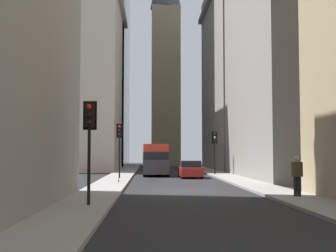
{
  "coord_description": "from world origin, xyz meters",
  "views": [
    {
      "loc": [
        -24.67,
        1.98,
        2.07
      ],
      "look_at": [
        19.32,
        0.16,
        4.7
      ],
      "focal_mm": 47.91,
      "sensor_mm": 36.0,
      "label": 1
    }
  ],
  "objects_px": {
    "traffic_light_far_junction": "(215,143)",
    "traffic_light_foreground": "(89,128)",
    "delivery_truck": "(156,159)",
    "discarded_bottle": "(119,181)",
    "traffic_light_midblock": "(120,138)",
    "sedan_red": "(190,170)",
    "pedestrian": "(297,174)"
  },
  "relations": [
    {
      "from": "traffic_light_midblock",
      "to": "discarded_bottle",
      "type": "xyz_separation_m",
      "value": [
        -5.09,
        -0.3,
        -2.96
      ]
    },
    {
      "from": "traffic_light_foreground",
      "to": "pedestrian",
      "type": "relative_size",
      "value": 2.18
    },
    {
      "from": "sedan_red",
      "to": "delivery_truck",
      "type": "bearing_deg",
      "value": 37.36
    },
    {
      "from": "traffic_light_foreground",
      "to": "pedestrian",
      "type": "xyz_separation_m",
      "value": [
        2.87,
        -8.82,
        -1.88
      ]
    },
    {
      "from": "sedan_red",
      "to": "traffic_light_midblock",
      "type": "relative_size",
      "value": 1.03
    },
    {
      "from": "pedestrian",
      "to": "delivery_truck",
      "type": "bearing_deg",
      "value": 15.88
    },
    {
      "from": "delivery_truck",
      "to": "discarded_bottle",
      "type": "height_order",
      "value": "delivery_truck"
    },
    {
      "from": "traffic_light_midblock",
      "to": "sedan_red",
      "type": "bearing_deg",
      "value": -66.08
    },
    {
      "from": "sedan_red",
      "to": "pedestrian",
      "type": "xyz_separation_m",
      "value": [
        -17.38,
        -3.19,
        0.45
      ]
    },
    {
      "from": "delivery_truck",
      "to": "traffic_light_far_junction",
      "type": "distance_m",
      "value": 5.58
    },
    {
      "from": "traffic_light_midblock",
      "to": "traffic_light_far_junction",
      "type": "relative_size",
      "value": 1.08
    },
    {
      "from": "traffic_light_foreground",
      "to": "discarded_bottle",
      "type": "bearing_deg",
      "value": -1.14
    },
    {
      "from": "delivery_truck",
      "to": "traffic_light_midblock",
      "type": "xyz_separation_m",
      "value": [
        -6.19,
        2.88,
        1.75
      ]
    },
    {
      "from": "delivery_truck",
      "to": "traffic_light_foreground",
      "type": "distance_m",
      "value": 24.13
    },
    {
      "from": "sedan_red",
      "to": "discarded_bottle",
      "type": "relative_size",
      "value": 15.93
    },
    {
      "from": "delivery_truck",
      "to": "traffic_light_far_junction",
      "type": "bearing_deg",
      "value": -91.35
    },
    {
      "from": "delivery_truck",
      "to": "discarded_bottle",
      "type": "relative_size",
      "value": 23.93
    },
    {
      "from": "sedan_red",
      "to": "discarded_bottle",
      "type": "height_order",
      "value": "sedan_red"
    },
    {
      "from": "traffic_light_far_junction",
      "to": "traffic_light_foreground",
      "type": "bearing_deg",
      "value": 160.98
    },
    {
      "from": "traffic_light_midblock",
      "to": "traffic_light_far_junction",
      "type": "height_order",
      "value": "traffic_light_midblock"
    },
    {
      "from": "sedan_red",
      "to": "traffic_light_foreground",
      "type": "bearing_deg",
      "value": 164.45
    },
    {
      "from": "traffic_light_far_junction",
      "to": "pedestrian",
      "type": "xyz_separation_m",
      "value": [
        -20.92,
        -0.62,
        -1.87
      ]
    },
    {
      "from": "pedestrian",
      "to": "discarded_bottle",
      "type": "distance_m",
      "value": 13.02
    },
    {
      "from": "sedan_red",
      "to": "traffic_light_midblock",
      "type": "distance_m",
      "value": 6.72
    },
    {
      "from": "sedan_red",
      "to": "pedestrian",
      "type": "distance_m",
      "value": 17.67
    },
    {
      "from": "delivery_truck",
      "to": "sedan_red",
      "type": "xyz_separation_m",
      "value": [
        -3.67,
        -2.8,
        -0.8
      ]
    },
    {
      "from": "traffic_light_midblock",
      "to": "traffic_light_far_junction",
      "type": "distance_m",
      "value": 10.24
    },
    {
      "from": "discarded_bottle",
      "to": "sedan_red",
      "type": "bearing_deg",
      "value": -35.26
    },
    {
      "from": "delivery_truck",
      "to": "traffic_light_far_junction",
      "type": "height_order",
      "value": "traffic_light_far_junction"
    },
    {
      "from": "traffic_light_far_junction",
      "to": "discarded_bottle",
      "type": "relative_size",
      "value": 14.35
    },
    {
      "from": "delivery_truck",
      "to": "discarded_bottle",
      "type": "bearing_deg",
      "value": 167.1
    },
    {
      "from": "pedestrian",
      "to": "sedan_red",
      "type": "bearing_deg",
      "value": 10.39
    }
  ]
}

